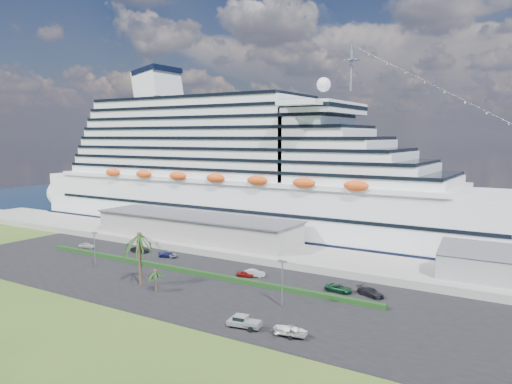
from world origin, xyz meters
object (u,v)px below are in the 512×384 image
Objects in this scene: parked_car_3 at (168,255)px; pickup_truck at (244,321)px; cruise_ship at (252,178)px; boat_trailer at (291,330)px.

pickup_truck is (40.59, -27.84, 0.38)m from parked_car_3.
pickup_truck is (41.22, -67.67, -15.53)m from cruise_ship.
parked_car_3 is at bearing -89.10° from cruise_ship.
cruise_ship reaches higher than boat_trailer.
boat_trailer is (49.06, -67.02, -15.43)m from cruise_ship.
boat_trailer is (48.43, -27.20, 0.48)m from parked_car_3.
parked_car_3 is 49.23m from pickup_truck.
cruise_ship is 80.74m from pickup_truck.
parked_car_3 is at bearing 145.55° from pickup_truck.
cruise_ship is at bearing 121.34° from pickup_truck.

